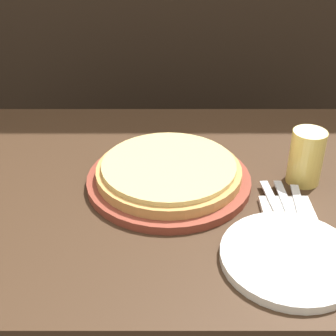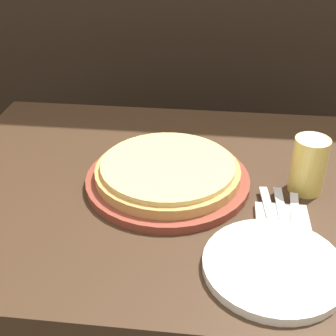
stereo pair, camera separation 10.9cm
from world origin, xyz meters
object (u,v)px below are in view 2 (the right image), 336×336
at_px(pizza_on_board, 168,173).
at_px(dinner_plate, 273,266).
at_px(fork, 271,217).
at_px(spoon, 295,219).
at_px(dinner_knife, 283,218).
at_px(beer_glass, 309,163).

height_order(pizza_on_board, dinner_plate, pizza_on_board).
bearing_deg(dinner_plate, pizza_on_board, 129.83).
height_order(dinner_plate, fork, dinner_plate).
height_order(pizza_on_board, spoon, pizza_on_board).
xyz_separation_m(dinner_plate, dinner_knife, (0.03, 0.14, 0.01)).
height_order(beer_glass, dinner_plate, beer_glass).
bearing_deg(beer_glass, pizza_on_board, -178.91).
relative_size(dinner_knife, spoon, 1.17).
bearing_deg(fork, beer_glass, 56.81).
bearing_deg(spoon, beer_glass, 74.21).
xyz_separation_m(pizza_on_board, dinner_knife, (0.26, -0.13, -0.01)).
bearing_deg(pizza_on_board, spoon, -24.60).
relative_size(pizza_on_board, beer_glass, 2.92).
distance_m(fork, spoon, 0.05).
relative_size(dinner_plate, spoon, 1.40).
bearing_deg(dinner_plate, fork, 88.17).
distance_m(pizza_on_board, fork, 0.26).
distance_m(beer_glass, fork, 0.17).
relative_size(pizza_on_board, spoon, 2.06).
distance_m(beer_glass, dinner_plate, 0.30).
bearing_deg(dinner_plate, dinner_knife, 78.30).
bearing_deg(beer_glass, dinner_knife, -115.10).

